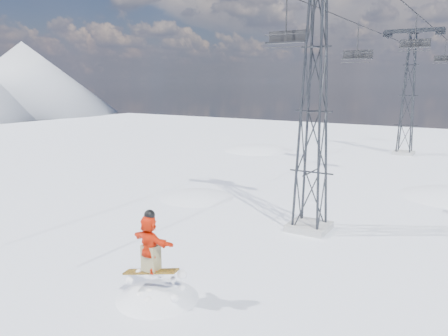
{
  "coord_description": "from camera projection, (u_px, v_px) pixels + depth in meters",
  "views": [
    {
      "loc": [
        7.52,
        -10.61,
        6.8
      ],
      "look_at": [
        -0.67,
        2.81,
        3.67
      ],
      "focal_mm": 35.0,
      "sensor_mm": 36.0,
      "label": 1
    }
  ],
  "objects": [
    {
      "name": "lift_chair_extra",
      "position": [
        444.0,
        59.0,
        42.98
      ],
      "size": [
        1.91,
        0.55,
        2.37
      ],
      "color": "black",
      "rests_on": "ground"
    },
    {
      "name": "lift_chair_near",
      "position": [
        286.0,
        38.0,
        21.27
      ],
      "size": [
        1.99,
        0.57,
        2.47
      ],
      "color": "black",
      "rests_on": "ground"
    },
    {
      "name": "lift_tower_near",
      "position": [
        314.0,
        112.0,
        19.27
      ],
      "size": [
        5.2,
        1.8,
        11.43
      ],
      "color": "#999999",
      "rests_on": "ground"
    },
    {
      "name": "lift_tower_far",
      "position": [
        408.0,
        96.0,
        40.19
      ],
      "size": [
        5.2,
        1.8,
        11.43
      ],
      "color": "#999999",
      "rests_on": "ground"
    },
    {
      "name": "snow_terrain",
      "position": [
        298.0,
        283.0,
        36.14
      ],
      "size": [
        39.0,
        37.0,
        22.0
      ],
      "color": "white",
      "rests_on": "ground"
    },
    {
      "name": "lift_chair_mid",
      "position": [
        415.0,
        44.0,
        27.14
      ],
      "size": [
        1.8,
        0.52,
        2.24
      ],
      "color": "black",
      "rests_on": "ground"
    },
    {
      "name": "haul_cables",
      "position": [
        380.0,
        17.0,
        27.84
      ],
      "size": [
        4.46,
        51.0,
        0.06
      ],
      "color": "black",
      "rests_on": "ground"
    },
    {
      "name": "ground",
      "position": [
        196.0,
        296.0,
        14.05
      ],
      "size": [
        120.0,
        120.0,
        0.0
      ],
      "primitive_type": "plane",
      "color": "white",
      "rests_on": "ground"
    },
    {
      "name": "lift_chair_far",
      "position": [
        357.0,
        55.0,
        32.25
      ],
      "size": [
        2.2,
        0.63,
        2.73
      ],
      "color": "black",
      "rests_on": "ground"
    }
  ]
}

